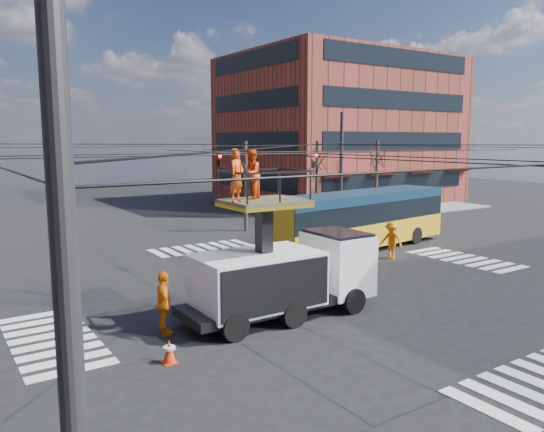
{
  "coord_description": "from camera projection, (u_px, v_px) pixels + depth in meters",
  "views": [
    {
      "loc": [
        -12.98,
        -16.71,
        6.11
      ],
      "look_at": [
        -0.56,
        1.99,
        2.85
      ],
      "focal_mm": 35.0,
      "sensor_mm": 36.0,
      "label": 1
    }
  ],
  "objects": [
    {
      "name": "building_ne",
      "position": [
        338.0,
        130.0,
        52.55
      ],
      "size": [
        20.06,
        16.06,
        14.0
      ],
      "color": "brown",
      "rests_on": "ground"
    },
    {
      "name": "flagger",
      "position": [
        391.0,
        240.0,
        27.25
      ],
      "size": [
        1.04,
        1.39,
        1.93
      ],
      "primitive_type": "imported",
      "rotation": [
        0.0,
        0.0,
        -1.29
      ],
      "color": "orange",
      "rests_on": "ground"
    },
    {
      "name": "traffic_cone",
      "position": [
        169.0,
        351.0,
        14.55
      ],
      "size": [
        0.36,
        0.36,
        0.68
      ],
      "primitive_type": "cone",
      "color": "#EE3B0A",
      "rests_on": "ground"
    },
    {
      "name": "utility_truck",
      "position": [
        284.0,
        260.0,
        18.29
      ],
      "size": [
        7.02,
        2.7,
        5.82
      ],
      "rotation": [
        0.0,
        0.0,
        -0.01
      ],
      "color": "black",
      "rests_on": "ground"
    },
    {
      "name": "sidewalk_ne",
      "position": [
        350.0,
        203.0,
        50.56
      ],
      "size": [
        18.0,
        18.0,
        0.12
      ],
      "primitive_type": "cube",
      "color": "slate",
      "rests_on": "ground"
    },
    {
      "name": "city_bus",
      "position": [
        359.0,
        219.0,
        29.48
      ],
      "size": [
        12.66,
        4.21,
        3.2
      ],
      "rotation": [
        0.0,
        0.0,
        0.13
      ],
      "color": "orange",
      "rests_on": "ground"
    },
    {
      "name": "tree_b",
      "position": [
        317.0,
        160.0,
        38.25
      ],
      "size": [
        2.0,
        2.0,
        6.0
      ],
      "color": "#382B21",
      "rests_on": "ground"
    },
    {
      "name": "overhead_network",
      "position": [
        304.0,
        185.0,
        21.44
      ],
      "size": [
        24.24,
        24.24,
        8.0
      ],
      "color": "#2D2D30",
      "rests_on": "ground"
    },
    {
      "name": "worker_ground",
      "position": [
        164.0,
        303.0,
        16.56
      ],
      "size": [
        0.72,
        1.27,
        2.04
      ],
      "primitive_type": "imported",
      "rotation": [
        0.0,
        0.0,
        1.37
      ],
      "color": "orange",
      "rests_on": "ground"
    },
    {
      "name": "tree_c",
      "position": [
        377.0,
        158.0,
        41.53
      ],
      "size": [
        2.0,
        2.0,
        6.0
      ],
      "color": "#382B21",
      "rests_on": "ground"
    },
    {
      "name": "ground",
      "position": [
        310.0,
        289.0,
        21.76
      ],
      "size": [
        120.0,
        120.0,
        0.0
      ],
      "primitive_type": "plane",
      "color": "black",
      "rests_on": "ground"
    },
    {
      "name": "tree_a",
      "position": [
        246.0,
        162.0,
        34.96
      ],
      "size": [
        2.0,
        2.0,
        6.0
      ],
      "color": "#382B21",
      "rests_on": "ground"
    },
    {
      "name": "crosswalks",
      "position": [
        310.0,
        289.0,
        21.76
      ],
      "size": [
        22.4,
        22.4,
        0.02
      ],
      "primitive_type": null,
      "color": "silver",
      "rests_on": "ground"
    }
  ]
}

